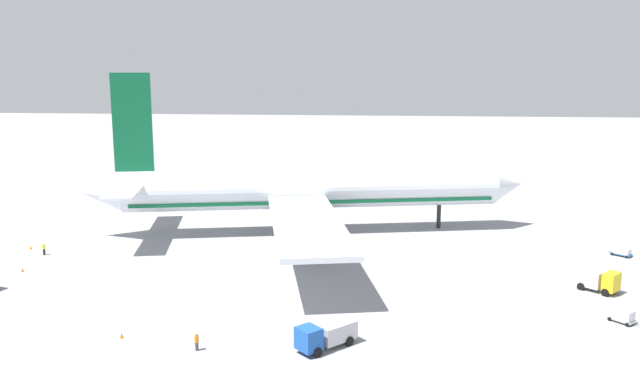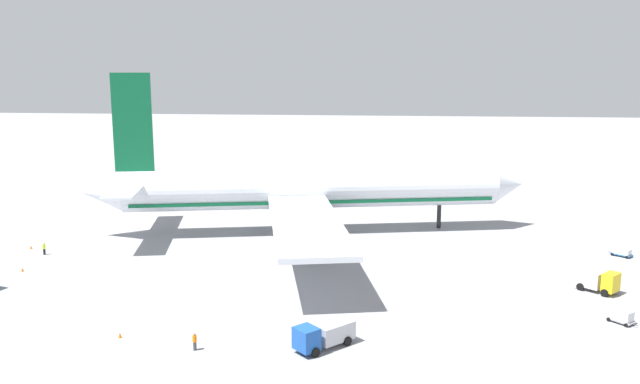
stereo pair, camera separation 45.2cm
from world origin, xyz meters
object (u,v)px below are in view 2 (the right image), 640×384
object	(u,v)px
ground_worker_2	(44,249)
baggage_cart_1	(621,316)
baggage_cart_2	(622,252)
traffic_cone_3	(120,335)
traffic_cone_1	(237,183)
traffic_cone_4	(152,181)
traffic_cone_0	(22,269)
ground_worker_3	(195,342)
service_truck_1	(324,334)
service_truck_0	(598,280)
traffic_cone_2	(31,247)
airliner	(305,189)

from	to	relation	value
ground_worker_2	baggage_cart_1	bearing A→B (deg)	-12.77
baggage_cart_2	traffic_cone_3	bearing A→B (deg)	-148.89
baggage_cart_1	traffic_cone_1	distance (m)	99.12
traffic_cone_4	traffic_cone_0	bearing A→B (deg)	-82.08
baggage_cart_1	traffic_cone_0	bearing A→B (deg)	172.94
traffic_cone_1	traffic_cone_4	size ratio (longest dim) A/B	1.00
ground_worker_2	traffic_cone_1	distance (m)	62.86
traffic_cone_0	traffic_cone_4	bearing A→B (deg)	97.92
baggage_cart_2	ground_worker_3	size ratio (longest dim) A/B	1.77
traffic_cone_0	traffic_cone_1	size ratio (longest dim) A/B	1.00
service_truck_1	ground_worker_3	world-z (taller)	service_truck_1
baggage_cart_2	ground_worker_3	xyz separation A→B (m)	(-50.73, -37.45, 0.20)
traffic_cone_1	traffic_cone_3	xyz separation A→B (m)	(10.51, -88.11, 0.00)
traffic_cone_4	traffic_cone_3	bearing A→B (deg)	-70.29
traffic_cone_3	ground_worker_2	bearing A→B (deg)	131.25
traffic_cone_1	traffic_cone_4	bearing A→B (deg)	-179.54
ground_worker_3	baggage_cart_1	bearing A→B (deg)	15.57
ground_worker_3	traffic_cone_0	size ratio (longest dim) A/B	3.05
service_truck_0	traffic_cone_4	world-z (taller)	service_truck_0
traffic_cone_2	traffic_cone_3	size ratio (longest dim) A/B	1.00
ground_worker_2	traffic_cone_4	size ratio (longest dim) A/B	3.21
airliner	ground_worker_3	bearing A→B (deg)	-94.81
baggage_cart_1	ground_worker_3	xyz separation A→B (m)	(-42.12, -11.74, 0.08)
traffic_cone_1	ground_worker_2	bearing A→B (deg)	-101.73
ground_worker_2	traffic_cone_1	bearing A→B (deg)	78.27
ground_worker_3	traffic_cone_2	size ratio (longest dim) A/B	3.05
service_truck_0	ground_worker_2	bearing A→B (deg)	174.68
service_truck_0	ground_worker_2	size ratio (longest dim) A/B	2.76
service_truck_0	ground_worker_3	xyz separation A→B (m)	(-42.62, -21.53, -0.56)
ground_worker_2	traffic_cone_3	world-z (taller)	ground_worker_2
ground_worker_2	traffic_cone_2	world-z (taller)	ground_worker_2
traffic_cone_0	traffic_cone_1	bearing A→B (deg)	80.68
traffic_cone_3	ground_worker_3	bearing A→B (deg)	-12.84
service_truck_0	baggage_cart_2	bearing A→B (deg)	63.00
airliner	service_truck_1	size ratio (longest dim) A/B	12.68
ground_worker_2	traffic_cone_2	size ratio (longest dim) A/B	3.21
service_truck_0	traffic_cone_1	bearing A→B (deg)	131.87
ground_worker_2	traffic_cone_4	bearing A→B (deg)	97.62
traffic_cone_1	traffic_cone_2	world-z (taller)	same
ground_worker_2	traffic_cone_0	distance (m)	7.90
service_truck_0	ground_worker_2	distance (m)	74.45
ground_worker_2	traffic_cone_4	world-z (taller)	ground_worker_2
airliner	traffic_cone_0	distance (m)	43.17
airliner	service_truck_0	xyz separation A→B (m)	(38.71, -24.85, -5.68)
traffic_cone_0	traffic_cone_3	xyz separation A→B (m)	(21.88, -18.81, 0.00)
ground_worker_2	traffic_cone_1	xyz separation A→B (m)	(12.78, 61.55, -0.63)
service_truck_0	traffic_cone_0	distance (m)	72.73
traffic_cone_0	ground_worker_3	bearing A→B (deg)	-34.49
ground_worker_3	traffic_cone_1	xyz separation A→B (m)	(-18.73, 89.98, -0.58)
traffic_cone_0	traffic_cone_4	size ratio (longest dim) A/B	1.00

